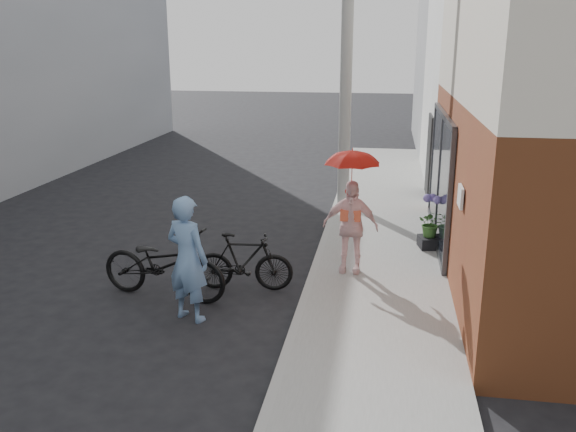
% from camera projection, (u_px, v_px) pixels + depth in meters
% --- Properties ---
extents(ground, '(80.00, 80.00, 0.00)m').
position_uv_depth(ground, '(242.00, 305.00, 9.42)').
color(ground, black).
rests_on(ground, ground).
extents(sidewalk, '(2.20, 24.00, 0.12)m').
position_uv_depth(sidewalk, '(381.00, 264.00, 10.98)').
color(sidewalk, gray).
rests_on(sidewalk, ground).
extents(curb, '(0.12, 24.00, 0.12)m').
position_uv_depth(curb, '(318.00, 261.00, 11.15)').
color(curb, '#9E9E99').
rests_on(curb, ground).
extents(east_building_far, '(8.00, 8.00, 7.00)m').
position_uv_depth(east_building_far, '(530.00, 53.00, 22.51)').
color(east_building_far, gray).
rests_on(east_building_far, ground).
extents(utility_pole, '(0.28, 0.28, 7.00)m').
position_uv_depth(utility_pole, '(346.00, 60.00, 13.97)').
color(utility_pole, '#9E9E99').
rests_on(utility_pole, ground).
extents(officer, '(0.80, 0.66, 1.87)m').
position_uv_depth(officer, '(188.00, 259.00, 8.72)').
color(officer, '#6588B3').
rests_on(officer, ground).
extents(bike_left, '(2.22, 1.08, 1.12)m').
position_uv_depth(bike_left, '(164.00, 264.00, 9.58)').
color(bike_left, black).
rests_on(bike_left, ground).
extents(bike_right, '(1.65, 0.60, 0.97)m').
position_uv_depth(bike_right, '(244.00, 262.00, 9.89)').
color(bike_right, black).
rests_on(bike_right, ground).
extents(kimono_woman, '(0.96, 0.45, 1.60)m').
position_uv_depth(kimono_woman, '(350.00, 226.00, 10.29)').
color(kimono_woman, '#F3CBCC').
rests_on(kimono_woman, sidewalk).
extents(parasol, '(0.89, 0.89, 0.78)m').
position_uv_depth(parasol, '(352.00, 157.00, 9.96)').
color(parasol, red).
rests_on(parasol, kimono_woman).
extents(planter, '(0.49, 0.49, 0.22)m').
position_uv_depth(planter, '(430.00, 242.00, 11.66)').
color(planter, black).
rests_on(planter, sidewalk).
extents(potted_plant, '(0.48, 0.41, 0.53)m').
position_uv_depth(potted_plant, '(431.00, 223.00, 11.55)').
color(potted_plant, '#366227').
rests_on(potted_plant, planter).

